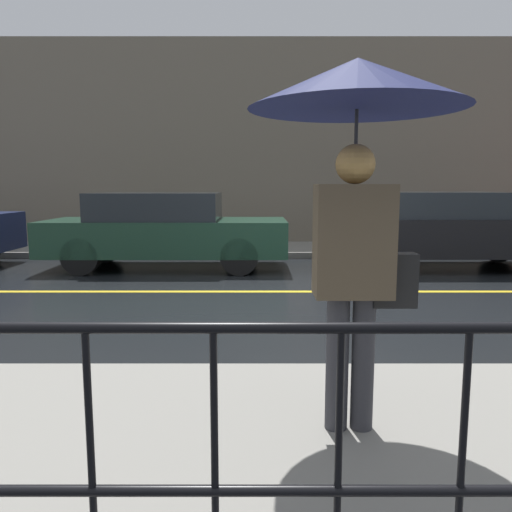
% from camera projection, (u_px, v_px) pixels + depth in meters
% --- Properties ---
extents(ground_plane, '(80.00, 80.00, 0.00)m').
position_uv_depth(ground_plane, '(328.00, 292.00, 7.26)').
color(ground_plane, black).
extents(sidewalk_near, '(28.00, 2.58, 0.13)m').
position_uv_depth(sidewalk_near, '(450.00, 460.00, 2.67)').
color(sidewalk_near, gray).
rests_on(sidewalk_near, ground_plane).
extents(sidewalk_far, '(28.00, 2.15, 0.13)m').
position_uv_depth(sidewalk_far, '(302.00, 249.00, 11.63)').
color(sidewalk_far, gray).
rests_on(sidewalk_far, ground_plane).
extents(lane_marking, '(25.20, 0.12, 0.01)m').
position_uv_depth(lane_marking, '(328.00, 292.00, 7.26)').
color(lane_marking, gold).
rests_on(lane_marking, ground_plane).
extents(building_storefront, '(28.00, 0.30, 5.11)m').
position_uv_depth(building_storefront, '(299.00, 145.00, 12.50)').
color(building_storefront, '#706656').
rests_on(building_storefront, ground_plane).
extents(pedestrian, '(1.17, 1.17, 2.06)m').
position_uv_depth(pedestrian, '(359.00, 128.00, 2.66)').
color(pedestrian, '#333338').
rests_on(pedestrian, sidewalk_near).
extents(car_dark_green, '(4.42, 1.72, 1.41)m').
position_uv_depth(car_dark_green, '(166.00, 230.00, 9.29)').
color(car_dark_green, '#193828').
rests_on(car_dark_green, ground_plane).
extents(car_black, '(4.55, 1.81, 1.42)m').
position_uv_depth(car_black, '(443.00, 229.00, 9.27)').
color(car_black, black).
rests_on(car_black, ground_plane).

